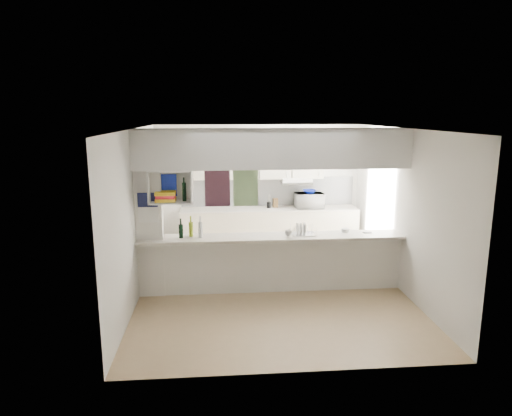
{
  "coord_description": "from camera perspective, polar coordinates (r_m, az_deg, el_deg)",
  "views": [
    {
      "loc": [
        -0.85,
        -6.94,
        2.84
      ],
      "look_at": [
        -0.21,
        0.5,
        1.27
      ],
      "focal_mm": 32.0,
      "sensor_mm": 36.0,
      "label": 1
    }
  ],
  "objects": [
    {
      "name": "microwave",
      "position": [
        9.38,
        6.69,
        0.94
      ],
      "size": [
        0.57,
        0.4,
        0.31
      ],
      "primitive_type": "imported",
      "rotation": [
        0.0,
        0.0,
        3.18
      ],
      "color": "white",
      "rests_on": "bench_top"
    },
    {
      "name": "ceiling",
      "position": [
        7.0,
        2.1,
        9.9
      ],
      "size": [
        4.8,
        4.8,
        0.0
      ],
      "primitive_type": "plane",
      "color": "white",
      "rests_on": "wall_back"
    },
    {
      "name": "wine_bottles",
      "position": [
        7.2,
        -8.11,
        -2.68
      ],
      "size": [
        0.37,
        0.15,
        0.34
      ],
      "color": "black",
      "rests_on": "breakfast_bar"
    },
    {
      "name": "wall_right",
      "position": [
        7.7,
        17.74,
        -0.24
      ],
      "size": [
        0.0,
        4.8,
        4.8
      ],
      "primitive_type": "plane",
      "rotation": [
        1.57,
        0.0,
        -1.57
      ],
      "color": "silver",
      "rests_on": "floor"
    },
    {
      "name": "cubby_shelf",
      "position": [
        7.01,
        -10.73,
        2.39
      ],
      "size": [
        0.65,
        0.35,
        0.5
      ],
      "color": "white",
      "rests_on": "bulkhead"
    },
    {
      "name": "knife_block",
      "position": [
        9.38,
        2.43,
        0.64
      ],
      "size": [
        0.11,
        0.1,
        0.19
      ],
      "primitive_type": "cube",
      "rotation": [
        0.0,
        0.0,
        0.22
      ],
      "color": "#51381B",
      "rests_on": "bench_top"
    },
    {
      "name": "bowl",
      "position": [
        9.34,
        6.66,
        2.06
      ],
      "size": [
        0.27,
        0.27,
        0.07
      ],
      "primitive_type": "imported",
      "color": "#0D1D94",
      "rests_on": "microwave"
    },
    {
      "name": "kitchen_run",
      "position": [
        9.36,
        1.41,
        -0.57
      ],
      "size": [
        3.6,
        0.63,
        2.24
      ],
      "color": "beige",
      "rests_on": "floor"
    },
    {
      "name": "servery_partition",
      "position": [
        7.08,
        0.65,
        2.26
      ],
      "size": [
        4.2,
        0.5,
        2.6
      ],
      "color": "silver",
      "rests_on": "floor"
    },
    {
      "name": "floor",
      "position": [
        7.55,
        1.95,
        -10.24
      ],
      "size": [
        4.8,
        4.8,
        0.0
      ],
      "primitive_type": "plane",
      "color": "tan",
      "rests_on": "ground"
    },
    {
      "name": "wall_back",
      "position": [
        9.51,
        0.29,
        2.55
      ],
      "size": [
        4.2,
        0.0,
        4.2
      ],
      "primitive_type": "plane",
      "rotation": [
        1.57,
        0.0,
        0.0
      ],
      "color": "silver",
      "rests_on": "floor"
    },
    {
      "name": "utensil_jar",
      "position": [
        9.34,
        1.62,
        0.39
      ],
      "size": [
        0.09,
        0.09,
        0.13
      ],
      "primitive_type": "cylinder",
      "color": "black",
      "rests_on": "bench_top"
    },
    {
      "name": "plastic_tubs",
      "position": [
        7.6,
        11.33,
        -2.78
      ],
      "size": [
        0.48,
        0.17,
        0.06
      ],
      "color": "silver",
      "rests_on": "breakfast_bar"
    },
    {
      "name": "cup",
      "position": [
        7.19,
        4.06,
        -3.13
      ],
      "size": [
        0.15,
        0.15,
        0.09
      ],
      "primitive_type": "imported",
      "rotation": [
        0.0,
        0.0,
        -0.4
      ],
      "color": "white",
      "rests_on": "dish_rack"
    },
    {
      "name": "dish_rack",
      "position": [
        7.34,
        5.89,
        -2.71
      ],
      "size": [
        0.39,
        0.3,
        0.2
      ],
      "rotation": [
        0.0,
        0.0,
        0.03
      ],
      "color": "silver",
      "rests_on": "breakfast_bar"
    },
    {
      "name": "wall_left",
      "position": [
        7.22,
        -14.76,
        -0.84
      ],
      "size": [
        0.0,
        4.8,
        4.8
      ],
      "primitive_type": "plane",
      "rotation": [
        1.57,
        0.0,
        1.57
      ],
      "color": "silver",
      "rests_on": "floor"
    }
  ]
}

